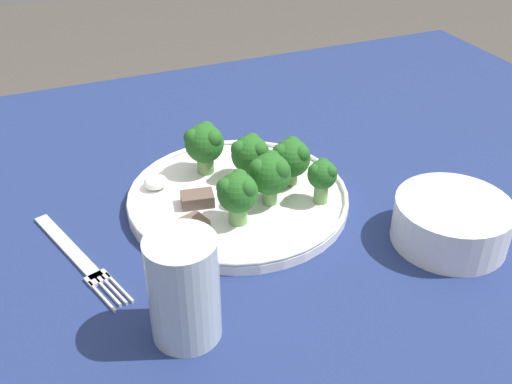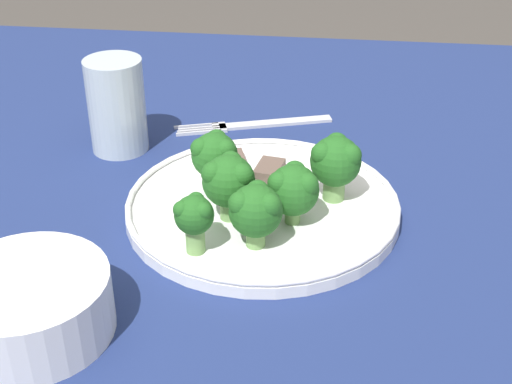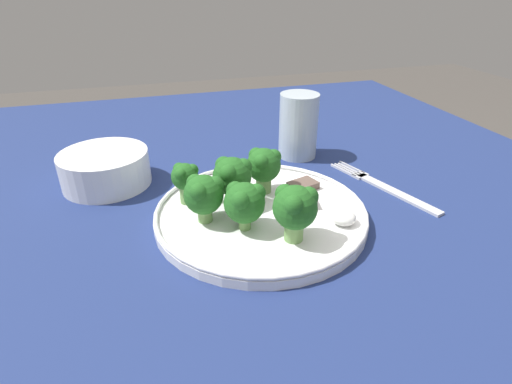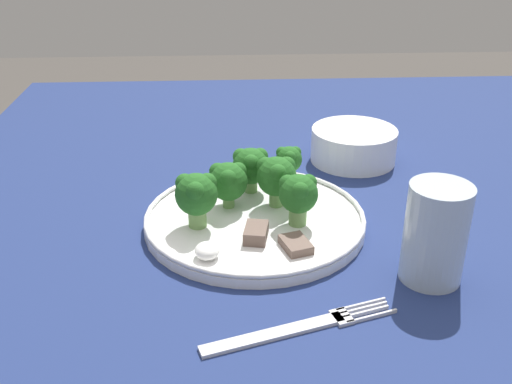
{
  "view_description": "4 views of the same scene",
  "coord_description": "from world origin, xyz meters",
  "px_view_note": "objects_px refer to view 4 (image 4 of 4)",
  "views": [
    {
      "loc": [
        0.27,
        0.49,
        1.19
      ],
      "look_at": [
        0.03,
        -0.08,
        0.79
      ],
      "focal_mm": 42.0,
      "sensor_mm": 36.0,
      "label": 1
    },
    {
      "loc": [
        -0.56,
        -0.17,
        1.15
      ],
      "look_at": [
        0.03,
        -0.1,
        0.8
      ],
      "focal_mm": 50.0,
      "sensor_mm": 36.0,
      "label": 2
    },
    {
      "loc": [
        -0.08,
        -0.53,
        1.05
      ],
      "look_at": [
        0.05,
        -0.08,
        0.8
      ],
      "focal_mm": 28.0,
      "sensor_mm": 36.0,
      "label": 3
    },
    {
      "loc": [
        0.71,
        -0.13,
        1.14
      ],
      "look_at": [
        0.06,
        -0.1,
        0.82
      ],
      "focal_mm": 42.0,
      "sensor_mm": 36.0,
      "label": 4
    }
  ],
  "objects_px": {
    "cream_bowl": "(354,146)",
    "drinking_glass": "(435,239)",
    "fork": "(299,328)",
    "dinner_plate": "(255,219)"
  },
  "relations": [
    {
      "from": "fork",
      "to": "cream_bowl",
      "type": "height_order",
      "value": "cream_bowl"
    },
    {
      "from": "fork",
      "to": "drinking_glass",
      "type": "bearing_deg",
      "value": 117.84
    },
    {
      "from": "drinking_glass",
      "to": "dinner_plate",
      "type": "bearing_deg",
      "value": -123.93
    },
    {
      "from": "fork",
      "to": "cream_bowl",
      "type": "bearing_deg",
      "value": 161.96
    },
    {
      "from": "cream_bowl",
      "to": "drinking_glass",
      "type": "bearing_deg",
      "value": 3.71
    },
    {
      "from": "cream_bowl",
      "to": "drinking_glass",
      "type": "xyz_separation_m",
      "value": [
        0.32,
        0.02,
        0.02
      ]
    },
    {
      "from": "dinner_plate",
      "to": "cream_bowl",
      "type": "relative_size",
      "value": 2.1
    },
    {
      "from": "dinner_plate",
      "to": "cream_bowl",
      "type": "height_order",
      "value": "cream_bowl"
    },
    {
      "from": "fork",
      "to": "cream_bowl",
      "type": "relative_size",
      "value": 1.5
    },
    {
      "from": "dinner_plate",
      "to": "fork",
      "type": "relative_size",
      "value": 1.4
    }
  ]
}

